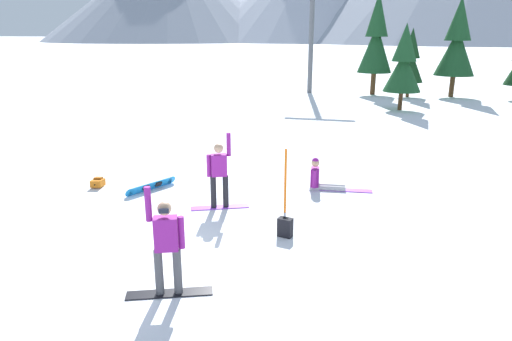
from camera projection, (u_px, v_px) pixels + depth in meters
ground_plane at (130, 254)px, 9.63m from camera, size 800.00×800.00×0.00m
snowboarder_foreground at (167, 245)px, 7.89m from camera, size 1.52×0.81×2.01m
snowboarder_midground at (219, 173)px, 11.90m from camera, size 1.51×0.87×2.00m
snowboarder_background at (321, 179)px, 13.51m from camera, size 1.83×0.63×0.95m
loose_snowboard_far_spare at (151, 186)px, 13.46m from camera, size 0.92×1.67×0.25m
backpack_orange at (98, 182)px, 13.78m from camera, size 0.42×0.55×0.28m
backpack_black at (285, 227)px, 10.41m from camera, size 0.36×0.31×0.47m
trail_marker_pole at (285, 181)px, 11.61m from camera, size 0.06×0.06×1.69m
pine_tree_tall at (457, 43)px, 31.89m from camera, size 2.70×2.70×6.81m
pine_tree_leaning at (404, 63)px, 26.62m from camera, size 2.16×2.16×4.95m
pine_tree_twin at (411, 60)px, 32.17m from camera, size 1.91×1.91×4.74m
pine_tree_broad at (376, 39)px, 33.09m from camera, size 2.46×2.46×7.24m
ski_lift_tower at (312, 14)px, 33.56m from camera, size 3.72×0.36×9.75m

